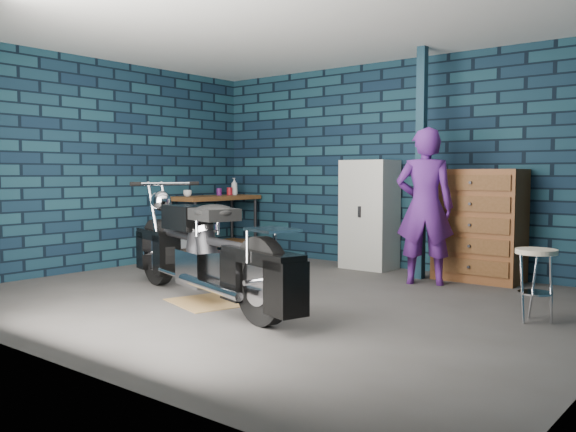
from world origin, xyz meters
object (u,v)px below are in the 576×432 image
locker (369,215)px  shop_stool (535,286)px  motorcycle (204,243)px  storage_bin (191,250)px  tool_chest (479,225)px  workbench (215,226)px  person (425,206)px

locker → shop_stool: (2.59, -1.62, -0.40)m
motorcycle → storage_bin: 2.93m
locker → tool_chest: bearing=0.0°
locker → shop_stool: 3.08m
workbench → tool_chest: 3.87m
storage_bin → person: bearing=6.7°
locker → tool_chest: (1.47, 0.00, -0.06)m
motorcycle → storage_bin: bearing=157.8°
workbench → locker: bearing=11.5°
motorcycle → shop_stool: 2.97m
tool_chest → shop_stool: 2.00m
storage_bin → shop_stool: bearing=-7.4°
storage_bin → tool_chest: 3.97m
motorcycle → storage_bin: size_ratio=5.26×
tool_chest → shop_stool: bearing=-55.2°
workbench → storage_bin: bearing=-87.7°
locker → shop_stool: locker is taller
workbench → locker: size_ratio=0.99×
workbench → person: bearing=-1.6°
storage_bin → workbench: bearing=92.3°
person → motorcycle: bearing=38.1°
locker → tool_chest: locker is taller
workbench → storage_bin: workbench is taller
storage_bin → locker: bearing=22.7°
motorcycle → shop_stool: (2.70, 1.21, -0.27)m
motorcycle → storage_bin: (-2.24, 1.84, -0.42)m
locker → shop_stool: bearing=-31.9°
locker → shop_stool: size_ratio=2.30×
workbench → storage_bin: size_ratio=2.82×
workbench → shop_stool: (4.96, -1.14, -0.15)m
person → shop_stool: (1.52, -1.04, -0.56)m
locker → tool_chest: 1.47m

